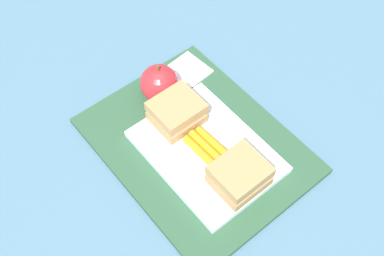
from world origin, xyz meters
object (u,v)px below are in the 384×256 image
Objects in this scene: apple at (159,83)px; paper_napkin at (187,71)px; carrot_sticks_bundle at (206,147)px; sandwich_half_left at (240,175)px; sandwich_half_right at (177,112)px; food_tray at (206,151)px.

apple reaches higher than paper_napkin.
paper_napkin is (0.16, -0.09, -0.02)m from carrot_sticks_bundle.
sandwich_half_left is 0.16m from sandwich_half_right.
sandwich_half_left is 0.26m from paper_napkin.
apple is at bearing -5.79° from carrot_sticks_bundle.
food_tray is 0.18m from paper_napkin.
food_tray is 0.01m from carrot_sticks_bundle.
food_tray is at bearing 174.22° from apple.
apple reaches higher than sandwich_half_left.
paper_napkin is at bearing -79.17° from apple.
sandwich_half_left is (-0.08, 0.00, 0.03)m from food_tray.
paper_napkin is at bearing -47.30° from sandwich_half_right.
sandwich_half_left reaches higher than carrot_sticks_bundle.
carrot_sticks_bundle reaches higher than paper_napkin.
apple reaches higher than food_tray.
carrot_sticks_bundle is 0.98× the size of apple.
apple reaches higher than carrot_sticks_bundle.
sandwich_half_left is at bearing 179.98° from carrot_sticks_bundle.
food_tray is 2.95× the size of carrot_sticks_bundle.
sandwich_half_left is at bearing 180.00° from food_tray.
sandwich_half_right is at bearing 167.71° from apple.
apple is (0.15, -0.01, 0.03)m from food_tray.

